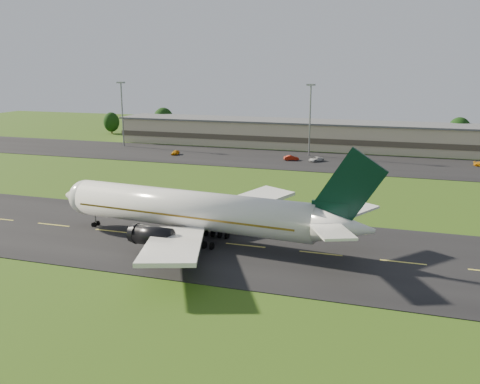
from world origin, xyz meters
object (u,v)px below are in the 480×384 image
(service_vehicle_c, at_px, (316,159))
(light_mast_west, at_px, (122,106))
(light_mast_centre, at_px, (310,111))
(service_vehicle_b, at_px, (291,158))
(airliner, at_px, (195,211))
(terminal, at_px, (323,135))
(service_vehicle_a, at_px, (175,152))

(service_vehicle_c, bearing_deg, light_mast_west, -151.39)
(light_mast_centre, relative_size, service_vehicle_c, 4.59)
(service_vehicle_c, bearing_deg, service_vehicle_b, -139.52)
(light_mast_centre, relative_size, service_vehicle_b, 5.02)
(airliner, distance_m, light_mast_west, 99.36)
(terminal, height_order, service_vehicle_a, terminal)
(airliner, height_order, service_vehicle_b, airliner)
(service_vehicle_a, height_order, service_vehicle_b, service_vehicle_b)
(service_vehicle_b, bearing_deg, light_mast_west, 57.31)
(light_mast_west, xyz_separation_m, service_vehicle_a, (22.75, -10.24, -11.99))
(service_vehicle_c, bearing_deg, light_mast_centre, 149.42)
(service_vehicle_b, bearing_deg, service_vehicle_c, -109.44)
(terminal, bearing_deg, light_mast_west, -165.24)
(light_mast_centre, bearing_deg, service_vehicle_c, -66.82)
(terminal, relative_size, service_vehicle_c, 32.71)
(service_vehicle_a, bearing_deg, service_vehicle_c, -0.04)
(airliner, height_order, terminal, airliner)
(light_mast_west, relative_size, service_vehicle_a, 5.36)
(airliner, xyz_separation_m, service_vehicle_c, (5.38, 71.55, -3.95))
(light_mast_west, bearing_deg, airliner, -53.96)
(service_vehicle_a, bearing_deg, terminal, 31.92)
(terminal, distance_m, service_vehicle_c, 25.03)
(airliner, relative_size, terminal, 0.35)
(light_mast_west, distance_m, service_vehicle_a, 27.68)
(terminal, xyz_separation_m, service_vehicle_a, (-38.65, -26.42, -3.24))
(service_vehicle_b, xyz_separation_m, service_vehicle_c, (6.80, 0.50, -0.05))
(terminal, height_order, service_vehicle_c, terminal)
(light_mast_centre, height_order, service_vehicle_a, light_mast_centre)
(light_mast_centre, xyz_separation_m, service_vehicle_c, (3.65, -8.53, -12.02))
(light_mast_centre, distance_m, service_vehicle_a, 40.45)
(service_vehicle_b, bearing_deg, airliner, 157.48)
(terminal, relative_size, light_mast_west, 7.13)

